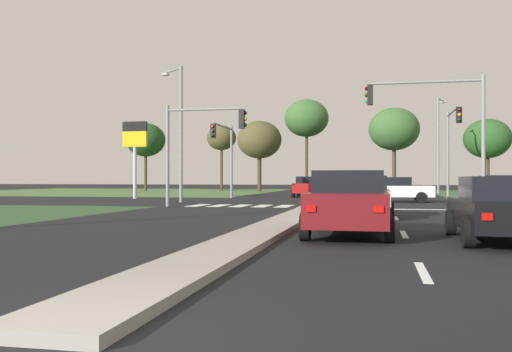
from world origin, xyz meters
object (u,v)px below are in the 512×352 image
Objects in this scene: treeline_fourth at (307,118)px; treeline_second at (221,138)px; traffic_signal_near_left at (197,136)px; street_lamp_third at (439,140)px; car_beige_seventh at (364,196)px; treeline_seventh at (487,139)px; car_black_sixth at (502,208)px; fuel_price_totem at (135,142)px; pedestrian_at_median at (337,182)px; treeline_near at (146,140)px; car_maroon_near at (349,203)px; treeline_third at (259,140)px; car_red_fourth at (307,186)px; street_lamp_second at (179,126)px; traffic_signal_far_right at (452,136)px; treeline_fifth at (394,129)px; traffic_signal_near_right at (440,117)px; car_blue_second at (501,189)px; traffic_signal_far_left at (225,146)px; car_white_third at (396,189)px.

treeline_second is at bearing 177.11° from treeline_fourth.
street_lamp_third is at bearing 63.43° from traffic_signal_near_left.
treeline_seventh is at bearing 74.55° from car_beige_seventh.
fuel_price_totem is at bearing 128.60° from car_black_sixth.
treeline_near is at bearing -63.16° from pedestrian_at_median.
car_maroon_near is 50.12m from treeline_third.
fuel_price_totem reaches higher than traffic_signal_near_left.
car_red_fourth is at bearing 98.65° from car_maroon_near.
treeline_second is at bearing 100.82° from street_lamp_second.
car_black_sixth is 25.46m from traffic_signal_far_right.
treeline_near is at bearing -176.70° from treeline_fifth.
traffic_signal_near_left is 17.61m from traffic_signal_far_right.
treeline_near is (-22.82, 16.62, 4.65)m from pedestrian_at_median.
pedestrian_at_median is at bearing 71.45° from traffic_signal_near_left.
traffic_signal_near_left is at bearing 129.62° from car_black_sixth.
treeline_fifth is at bearing 91.61° from traffic_signal_near_right.
car_maroon_near is 0.56× the size of street_lamp_second.
street_lamp_second is at bearing 118.47° from traffic_signal_near_left.
treeline_fourth is (5.10, 1.53, 2.46)m from treeline_third.
street_lamp_third reaches higher than street_lamp_second.
treeline_fifth is (-3.95, 6.22, 1.62)m from street_lamp_third.
street_lamp_third is (6.29, 35.71, 4.32)m from car_beige_seventh.
street_lamp_second is (-10.91, 18.36, 3.78)m from car_maroon_near.
car_beige_seventh is 2.55× the size of pedestrian_at_median.
car_blue_second is 0.79× the size of traffic_signal_far_left.
car_blue_second is at bearing 25.21° from traffic_signal_near_left.
treeline_third is (-18.60, 5.70, 0.64)m from street_lamp_third.
car_black_sixth is at bearing -50.38° from traffic_signal_near_left.
street_lamp_third is (-1.20, 21.88, 4.28)m from car_blue_second.
car_blue_second is at bearing -54.33° from treeline_third.
treeline_third is 14.69m from treeline_fifth.
car_maroon_near is 1.03× the size of car_red_fourth.
car_blue_second is 0.70× the size of traffic_signal_far_right.
fuel_price_totem is (-23.88, 3.05, 3.18)m from car_blue_second.
treeline_near is at bearing 130.22° from traffic_signal_near_right.
street_lamp_second is (-6.32, -11.87, 3.79)m from car_red_fourth.
car_maroon_near is 2.61× the size of pedestrian_at_median.
car_black_sixth is at bearing -53.04° from street_lamp_second.
car_beige_seventh is at bearing -37.11° from traffic_signal_near_left.
street_lamp_second is at bearing -159.50° from traffic_signal_far_right.
street_lamp_second is (-12.74, -3.02, 3.82)m from car_white_third.
car_maroon_near is 14.21m from traffic_signal_near_right.
car_white_third is 0.80× the size of fuel_price_totem.
street_lamp_third is (11.10, 12.46, 4.29)m from car_red_fourth.
car_blue_second is at bearing -98.79° from treeline_seventh.
street_lamp_second is 0.79× the size of treeline_fourth.
car_maroon_near is at bearing -82.02° from treeline_fourth.
street_lamp_third reaches higher than traffic_signal_near_left.
traffic_signal_far_left is at bearing -84.39° from treeline_third.
car_beige_seventh is 44.17m from treeline_fourth.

